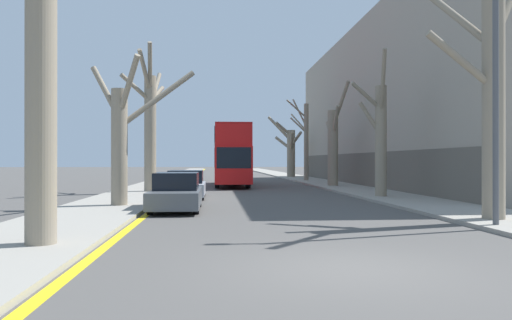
{
  "coord_description": "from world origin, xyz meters",
  "views": [
    {
      "loc": [
        -2.26,
        -8.3,
        1.83
      ],
      "look_at": [
        0.32,
        22.96,
        1.9
      ],
      "focal_mm": 35.0,
      "sensor_mm": 36.0,
      "label": 1
    }
  ],
  "objects": [
    {
      "name": "street_tree_left_0",
      "position": [
        -5.8,
        2.31,
        4.01
      ],
      "size": [
        2.94,
        3.27,
        7.83
      ],
      "color": "gray",
      "rests_on": "ground"
    },
    {
      "name": "kerb_line_stripe",
      "position": [
        -4.58,
        50.0,
        0.0
      ],
      "size": [
        0.24,
        120.0,
        0.01
      ],
      "primitive_type": "cube",
      "color": "yellow",
      "rests_on": "ground"
    },
    {
      "name": "parked_car_1",
      "position": [
        -3.68,
        16.36,
        0.65
      ],
      "size": [
        1.86,
        4.32,
        1.37
      ],
      "color": "#9EA3AD",
      "rests_on": "ground"
    },
    {
      "name": "street_tree_right_4",
      "position": [
        5.91,
        45.58,
        3.1
      ],
      "size": [
        3.34,
        4.26,
        6.85
      ],
      "color": "gray",
      "rests_on": "ground"
    },
    {
      "name": "lamp_post",
      "position": [
        5.18,
        4.52,
        4.64
      ],
      "size": [
        1.4,
        0.2,
        8.36
      ],
      "color": "#4C4F54",
      "rests_on": "ground"
    },
    {
      "name": "sidewalk_left",
      "position": [
        -6.48,
        50.0,
        0.06
      ],
      "size": [
        3.44,
        120.0,
        0.12
      ],
      "primitive_type": "cube",
      "color": "gray",
      "rests_on": "ground"
    },
    {
      "name": "street_tree_left_1",
      "position": [
        -5.86,
        11.5,
        2.73
      ],
      "size": [
        4.15,
        2.25,
        5.79
      ],
      "color": "gray",
      "rests_on": "ground"
    },
    {
      "name": "street_tree_right_2",
      "position": [
        6.04,
        26.15,
        3.04
      ],
      "size": [
        1.23,
        3.45,
        7.3
      ],
      "color": "gray",
      "rests_on": "ground"
    },
    {
      "name": "street_tree_left_2",
      "position": [
        -5.95,
        20.47,
        3.93
      ],
      "size": [
        2.17,
        4.41,
        8.31
      ],
      "color": "gray",
      "rests_on": "ground"
    },
    {
      "name": "building_facade_right",
      "position": [
        13.19,
        29.06,
        6.02
      ],
      "size": [
        10.08,
        39.1,
        12.06
      ],
      "color": "#9E9384",
      "rests_on": "ground"
    },
    {
      "name": "street_tree_right_0",
      "position": [
        5.94,
        5.88,
        4.05
      ],
      "size": [
        3.97,
        4.12,
        8.47
      ],
      "color": "gray",
      "rests_on": "ground"
    },
    {
      "name": "street_tree_right_3",
      "position": [
        5.82,
        35.94,
        3.84
      ],
      "size": [
        2.08,
        2.85,
        7.44
      ],
      "color": "gray",
      "rests_on": "ground"
    },
    {
      "name": "ground_plane",
      "position": [
        0.0,
        0.0,
        0.0
      ],
      "size": [
        300.0,
        300.0,
        0.0
      ],
      "primitive_type": "plane",
      "color": "#4C4947"
    },
    {
      "name": "street_tree_right_1",
      "position": [
        5.8,
        15.49,
        3.07
      ],
      "size": [
        1.94,
        2.08,
        7.04
      ],
      "color": "gray",
      "rests_on": "ground"
    },
    {
      "name": "parked_car_0",
      "position": [
        -3.68,
        10.39,
        0.66
      ],
      "size": [
        1.78,
        4.52,
        1.4
      ],
      "color": "#4C5156",
      "rests_on": "ground"
    },
    {
      "name": "sidewalk_right",
      "position": [
        6.48,
        50.0,
        0.06
      ],
      "size": [
        3.44,
        120.0,
        0.12
      ],
      "primitive_type": "cube",
      "color": "gray",
      "rests_on": "ground"
    },
    {
      "name": "double_decker_bus",
      "position": [
        -1.07,
        28.64,
        2.44
      ],
      "size": [
        2.44,
        11.39,
        4.31
      ],
      "color": "red",
      "rests_on": "ground"
    }
  ]
}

